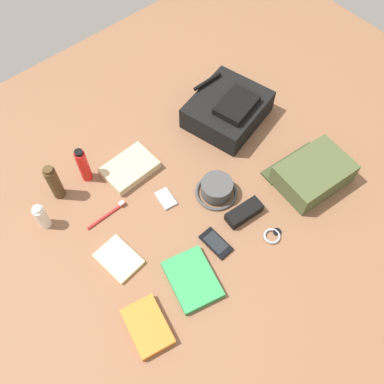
{
  "coord_description": "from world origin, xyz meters",
  "views": [
    {
      "loc": [
        -0.54,
        -0.63,
        1.42
      ],
      "look_at": [
        0.0,
        0.0,
        0.04
      ],
      "focal_mm": 40.73,
      "sensor_mm": 36.0,
      "label": 1
    }
  ],
  "objects": [
    {
      "name": "ground_plane",
      "position": [
        0.0,
        0.0,
        -0.01
      ],
      "size": [
        2.64,
        2.02,
        0.02
      ],
      "primitive_type": "cube",
      "color": "brown",
      "rests_on": "ground"
    },
    {
      "name": "toothpaste_tube",
      "position": [
        -0.48,
        0.26,
        0.06
      ],
      "size": [
        0.04,
        0.04,
        0.12
      ],
      "color": "white",
      "rests_on": "ground_plane"
    },
    {
      "name": "cell_phone",
      "position": [
        -0.06,
        -0.2,
        0.01
      ],
      "size": [
        0.06,
        0.12,
        0.01
      ],
      "color": "black",
      "rests_on": "ground_plane"
    },
    {
      "name": "wristwatch",
      "position": [
        0.11,
        -0.31,
        0.01
      ],
      "size": [
        0.07,
        0.06,
        0.01
      ],
      "color": "#99999E",
      "rests_on": "ground_plane"
    },
    {
      "name": "folded_towel",
      "position": [
        -0.11,
        0.25,
        0.02
      ],
      "size": [
        0.2,
        0.15,
        0.04
      ],
      "primitive_type": "cube",
      "rotation": [
        0.0,
        0.0,
        0.03
      ],
      "color": "#C6B289",
      "rests_on": "ground_plane"
    },
    {
      "name": "media_player",
      "position": [
        -0.08,
        0.06,
        0.01
      ],
      "size": [
        0.06,
        0.09,
        0.01
      ],
      "color": "#B7B7BC",
      "rests_on": "ground_plane"
    },
    {
      "name": "backpack",
      "position": [
        0.36,
        0.2,
        0.06
      ],
      "size": [
        0.37,
        0.34,
        0.14
      ],
      "color": "black",
      "rests_on": "ground_plane"
    },
    {
      "name": "toiletry_pouch",
      "position": [
        0.4,
        -0.24,
        0.05
      ],
      "size": [
        0.29,
        0.26,
        0.09
      ],
      "color": "#47512D",
      "rests_on": "ground_plane"
    },
    {
      "name": "travel_guidebook",
      "position": [
        -0.21,
        -0.25,
        0.01
      ],
      "size": [
        0.19,
        0.23,
        0.03
      ],
      "color": "#2D934C",
      "rests_on": "ground_plane"
    },
    {
      "name": "cologne_bottle",
      "position": [
        -0.37,
        0.34,
        0.08
      ],
      "size": [
        0.05,
        0.05,
        0.17
      ],
      "color": "#473319",
      "rests_on": "ground_plane"
    },
    {
      "name": "paperback_novel",
      "position": [
        -0.42,
        -0.27,
        0.01
      ],
      "size": [
        0.15,
        0.19,
        0.03
      ],
      "color": "orange",
      "rests_on": "ground_plane"
    },
    {
      "name": "bucket_hat",
      "position": [
        0.08,
        -0.05,
        0.03
      ],
      "size": [
        0.16,
        0.16,
        0.07
      ],
      "color": "#454545",
      "rests_on": "ground_plane"
    },
    {
      "name": "notepad",
      "position": [
        -0.36,
        -0.02,
        0.01
      ],
      "size": [
        0.13,
        0.16,
        0.02
      ],
      "primitive_type": "cube",
      "rotation": [
        0.0,
        0.0,
        0.11
      ],
      "color": "beige",
      "rests_on": "ground_plane"
    },
    {
      "name": "sunglasses_case",
      "position": [
        0.09,
        -0.18,
        0.02
      ],
      "size": [
        0.15,
        0.07,
        0.04
      ],
      "primitive_type": "cube",
      "rotation": [
        0.0,
        0.0,
        -0.1
      ],
      "color": "black",
      "rests_on": "ground_plane"
    },
    {
      "name": "toothbrush",
      "position": [
        -0.28,
        0.14,
        0.01
      ],
      "size": [
        0.17,
        0.01,
        0.02
      ],
      "color": "red",
      "rests_on": "ground_plane"
    },
    {
      "name": "sunscreen_spray",
      "position": [
        -0.25,
        0.33,
        0.08
      ],
      "size": [
        0.04,
        0.04,
        0.17
      ],
      "color": "red",
      "rests_on": "ground_plane"
    }
  ]
}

